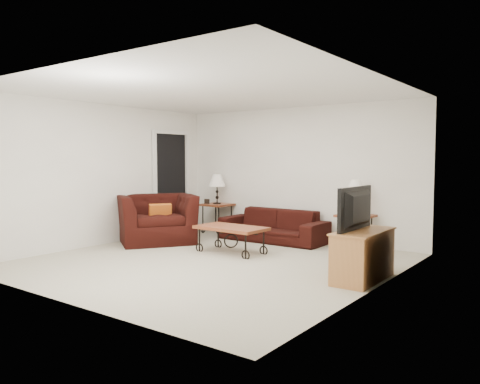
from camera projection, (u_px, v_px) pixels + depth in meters
name	position (u px, v px, depth m)	size (l,w,h in m)	color
ground	(212.00, 261.00, 7.09)	(5.00, 5.00, 0.00)	beige
wall_back	(296.00, 174.00, 9.01)	(5.00, 0.02, 2.50)	white
wall_front	(60.00, 185.00, 5.00)	(5.00, 0.02, 2.50)	white
wall_left	(104.00, 174.00, 8.48)	(0.02, 5.00, 2.50)	white
wall_right	(377.00, 183.00, 5.52)	(0.02, 5.00, 2.50)	white
ceiling	(211.00, 92.00, 6.92)	(5.00, 5.00, 0.00)	white
doorway	(171.00, 184.00, 9.81)	(0.08, 0.94, 2.04)	black
sofa	(273.00, 225.00, 8.82)	(2.01, 0.79, 0.59)	black
side_table_left	(217.00, 218.00, 9.84)	(0.55, 0.55, 0.60)	#9C4A27
side_table_right	(355.00, 232.00, 8.05)	(0.54, 0.54, 0.59)	#9C4A27
lamp_left	(217.00, 189.00, 9.80)	(0.34, 0.34, 0.60)	black
lamp_right	(356.00, 197.00, 8.01)	(0.33, 0.33, 0.59)	black
photo_frame_left	(207.00, 201.00, 9.78)	(0.12, 0.02, 0.10)	black
photo_frame_right	(361.00, 213.00, 7.82)	(0.12, 0.02, 0.10)	black
coffee_table	(231.00, 240.00, 7.74)	(1.15, 0.62, 0.43)	#9C4A27
armchair	(156.00, 219.00, 8.70)	(1.34, 1.17, 0.87)	black
throw_pillow	(160.00, 215.00, 8.57)	(0.39, 0.10, 0.39)	#AF5816
tv_stand	(363.00, 255.00, 5.97)	(0.44, 1.06, 0.63)	#C18147
television	(362.00, 209.00, 5.95)	(0.95, 0.12, 0.54)	black
backpack	(340.00, 240.00, 7.79)	(0.30, 0.23, 0.39)	black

